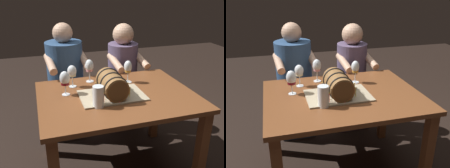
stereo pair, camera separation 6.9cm
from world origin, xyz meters
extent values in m
cube|color=brown|center=(0.00, 0.00, 0.71)|extent=(1.20, 0.91, 0.03)
cube|color=brown|center=(0.54, -0.39, 0.35)|extent=(0.07, 0.07, 0.70)
cube|color=brown|center=(-0.54, 0.39, 0.35)|extent=(0.07, 0.07, 0.70)
cube|color=brown|center=(0.54, 0.39, 0.35)|extent=(0.07, 0.07, 0.70)
cube|color=tan|center=(-0.05, -0.02, 0.74)|extent=(0.49, 0.33, 0.01)
cylinder|color=brown|center=(-0.05, -0.02, 0.83)|extent=(0.18, 0.30, 0.18)
cylinder|color=#4F371E|center=(-0.05, -0.17, 0.83)|extent=(0.15, 0.00, 0.15)
cylinder|color=#4F371E|center=(-0.05, 0.13, 0.83)|extent=(0.15, 0.00, 0.15)
torus|color=black|center=(-0.05, -0.12, 0.83)|extent=(0.19, 0.01, 0.19)
torus|color=black|center=(-0.05, -0.02, 0.83)|extent=(0.19, 0.01, 0.19)
torus|color=black|center=(-0.05, 0.08, 0.83)|extent=(0.19, 0.01, 0.19)
cylinder|color=#EAD666|center=(0.09, -0.01, 0.78)|extent=(0.01, 0.01, 0.07)
sphere|color=#F9C64C|center=(0.09, -0.01, 0.82)|extent=(0.01, 0.01, 0.01)
cylinder|color=#D64C47|center=(0.07, 0.04, 0.77)|extent=(0.01, 0.01, 0.06)
sphere|color=#F9C64C|center=(0.07, 0.04, 0.80)|extent=(0.01, 0.01, 0.01)
cylinder|color=silver|center=(0.02, 0.11, 0.77)|extent=(0.01, 0.01, 0.06)
sphere|color=#F9C64C|center=(0.02, 0.11, 0.81)|extent=(0.01, 0.01, 0.01)
cylinder|color=black|center=(-0.03, 0.13, 0.77)|extent=(0.01, 0.01, 0.06)
sphere|color=#F9C64C|center=(-0.03, 0.13, 0.80)|extent=(0.01, 0.01, 0.01)
cylinder|color=silver|center=(-0.10, 0.12, 0.77)|extent=(0.01, 0.01, 0.06)
sphere|color=#F9C64C|center=(-0.10, 0.12, 0.81)|extent=(0.01, 0.01, 0.01)
cylinder|color=black|center=(-0.15, 0.08, 0.78)|extent=(0.01, 0.01, 0.07)
sphere|color=#F9C64C|center=(-0.15, 0.08, 0.82)|extent=(0.01, 0.01, 0.01)
cylinder|color=silver|center=(-0.18, 0.02, 0.77)|extent=(0.01, 0.01, 0.06)
sphere|color=#F9C64C|center=(-0.18, 0.02, 0.81)|extent=(0.01, 0.01, 0.01)
cylinder|color=#EAD666|center=(-0.17, -0.07, 0.77)|extent=(0.01, 0.01, 0.06)
sphere|color=#F9C64C|center=(-0.17, -0.07, 0.81)|extent=(0.01, 0.01, 0.01)
cylinder|color=#D64C47|center=(-0.14, -0.12, 0.77)|extent=(0.01, 0.01, 0.06)
sphere|color=#F9C64C|center=(-0.14, -0.12, 0.81)|extent=(0.01, 0.01, 0.01)
cylinder|color=silver|center=(-0.09, -0.16, 0.77)|extent=(0.01, 0.01, 0.06)
sphere|color=#F9C64C|center=(-0.09, -0.16, 0.81)|extent=(0.01, 0.01, 0.01)
cylinder|color=#D64C47|center=(-0.04, -0.17, 0.77)|extent=(0.01, 0.01, 0.05)
sphere|color=#F9C64C|center=(-0.04, -0.17, 0.80)|extent=(0.01, 0.01, 0.01)
cylinder|color=silver|center=(0.03, -0.14, 0.78)|extent=(0.01, 0.01, 0.07)
sphere|color=#F9C64C|center=(0.03, -0.14, 0.82)|extent=(0.01, 0.01, 0.01)
cylinder|color=#EAD666|center=(0.07, -0.09, 0.78)|extent=(0.01, 0.01, 0.07)
sphere|color=#F9C64C|center=(0.07, -0.09, 0.81)|extent=(0.01, 0.01, 0.01)
cylinder|color=white|center=(-0.30, 0.26, 0.73)|extent=(0.06, 0.06, 0.00)
cylinder|color=white|center=(-0.30, 0.26, 0.78)|extent=(0.01, 0.01, 0.09)
ellipsoid|color=white|center=(-0.30, 0.26, 0.87)|extent=(0.07, 0.07, 0.10)
cylinder|color=beige|center=(-0.30, 0.26, 0.84)|extent=(0.06, 0.06, 0.03)
cylinder|color=white|center=(-0.38, 0.11, 0.73)|extent=(0.06, 0.06, 0.00)
cylinder|color=white|center=(-0.38, 0.11, 0.77)|extent=(0.01, 0.01, 0.08)
ellipsoid|color=white|center=(-0.38, 0.11, 0.87)|extent=(0.08, 0.08, 0.11)
cylinder|color=maroon|center=(-0.38, 0.11, 0.84)|extent=(0.06, 0.06, 0.05)
cylinder|color=white|center=(-0.14, 0.33, 0.73)|extent=(0.07, 0.07, 0.00)
cylinder|color=white|center=(-0.14, 0.33, 0.78)|extent=(0.01, 0.01, 0.09)
ellipsoid|color=white|center=(-0.14, 0.33, 0.88)|extent=(0.07, 0.07, 0.11)
cylinder|color=pink|center=(-0.14, 0.33, 0.85)|extent=(0.06, 0.06, 0.04)
cylinder|color=white|center=(0.17, 0.22, 0.73)|extent=(0.07, 0.07, 0.00)
cylinder|color=white|center=(0.17, 0.22, 0.78)|extent=(0.01, 0.01, 0.09)
ellipsoid|color=white|center=(0.17, 0.22, 0.87)|extent=(0.07, 0.07, 0.10)
cylinder|color=#C6842D|center=(0.17, 0.22, 0.85)|extent=(0.06, 0.06, 0.05)
cylinder|color=white|center=(-0.19, -0.16, 0.81)|extent=(0.08, 0.08, 0.16)
cylinder|color=#C6842D|center=(-0.19, -0.16, 0.79)|extent=(0.07, 0.07, 0.11)
cylinder|color=white|center=(-0.19, -0.16, 0.85)|extent=(0.07, 0.07, 0.01)
cube|color=#1B2D46|center=(-0.30, 0.73, 0.23)|extent=(0.34, 0.32, 0.45)
cylinder|color=#2D4C75|center=(-0.30, 0.73, 0.73)|extent=(0.39, 0.39, 0.56)
sphere|color=tan|center=(-0.30, 0.73, 1.09)|extent=(0.19, 0.19, 0.19)
cylinder|color=tan|center=(-0.13, 0.61, 0.85)|extent=(0.10, 0.31, 0.14)
cylinder|color=tan|center=(-0.45, 0.58, 0.85)|extent=(0.10, 0.31, 0.14)
cube|color=#372D40|center=(0.30, 0.73, 0.23)|extent=(0.34, 0.32, 0.45)
cylinder|color=#5B4C6B|center=(0.30, 0.73, 0.70)|extent=(0.34, 0.34, 0.50)
sphere|color=tan|center=(0.30, 0.73, 1.05)|extent=(0.22, 0.22, 0.22)
cylinder|color=tan|center=(0.46, 0.60, 0.80)|extent=(0.10, 0.31, 0.14)
cylinder|color=tan|center=(0.18, 0.58, 0.80)|extent=(0.10, 0.31, 0.14)
camera|label=1|loc=(-0.57, -1.71, 1.55)|focal=40.86mm
camera|label=2|loc=(-0.51, -1.73, 1.55)|focal=40.86mm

